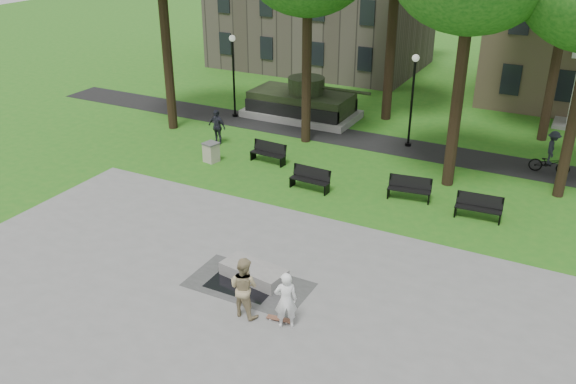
# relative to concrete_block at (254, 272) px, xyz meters

# --- Properties ---
(ground) EXTENTS (120.00, 120.00, 0.00)m
(ground) POSITION_rel_concrete_block_xyz_m (0.28, 2.05, -0.24)
(ground) COLOR #216217
(ground) RESTS_ON ground
(plaza) EXTENTS (22.00, 16.00, 0.02)m
(plaza) POSITION_rel_concrete_block_xyz_m (0.28, -2.95, -0.23)
(plaza) COLOR gray
(plaza) RESTS_ON ground
(footpath) EXTENTS (44.00, 2.60, 0.01)m
(footpath) POSITION_rel_concrete_block_xyz_m (0.28, 14.05, -0.24)
(footpath) COLOR black
(footpath) RESTS_ON ground
(building_left) EXTENTS (15.00, 10.00, 7.20)m
(building_left) POSITION_rel_concrete_block_xyz_m (-10.72, 28.55, 3.35)
(building_left) COLOR #4C443D
(building_left) RESTS_ON ground
(lamp_left) EXTENTS (0.36, 0.36, 4.73)m
(lamp_left) POSITION_rel_concrete_block_xyz_m (-9.72, 14.35, 2.55)
(lamp_left) COLOR black
(lamp_left) RESTS_ON ground
(lamp_mid) EXTENTS (0.36, 0.36, 4.73)m
(lamp_mid) POSITION_rel_concrete_block_xyz_m (0.78, 14.35, 2.55)
(lamp_mid) COLOR black
(lamp_mid) RESTS_ON ground
(tank_monument) EXTENTS (7.45, 3.40, 2.40)m
(tank_monument) POSITION_rel_concrete_block_xyz_m (-6.18, 16.05, 0.61)
(tank_monument) COLOR gray
(tank_monument) RESTS_ON ground
(puddle) EXTENTS (2.20, 1.20, 0.00)m
(puddle) POSITION_rel_concrete_block_xyz_m (-0.16, -0.61, -0.22)
(puddle) COLOR black
(puddle) RESTS_ON plaza
(concrete_block) EXTENTS (2.32, 1.30, 0.45)m
(concrete_block) POSITION_rel_concrete_block_xyz_m (0.00, 0.00, 0.00)
(concrete_block) COLOR gray
(concrete_block) RESTS_ON plaza
(skateboard) EXTENTS (0.80, 0.30, 0.07)m
(skateboard) POSITION_rel_concrete_block_xyz_m (1.83, -1.63, -0.19)
(skateboard) COLOR brown
(skateboard) RESTS_ON plaza
(skateboarder) EXTENTS (0.80, 0.73, 1.84)m
(skateboarder) POSITION_rel_concrete_block_xyz_m (2.13, -1.78, 0.70)
(skateboarder) COLOR white
(skateboarder) RESTS_ON plaza
(friend_watching) EXTENTS (1.02, 0.83, 1.95)m
(friend_watching) POSITION_rel_concrete_block_xyz_m (0.75, -1.83, 0.75)
(friend_watching) COLOR tan
(friend_watching) RESTS_ON plaza
(pedestrian_walker) EXTENTS (1.13, 0.59, 1.85)m
(pedestrian_walker) POSITION_rel_concrete_block_xyz_m (-8.12, 10.09, 0.68)
(pedestrian_walker) COLOR #22222D
(pedestrian_walker) RESTS_ON ground
(cyclist) EXTENTS (1.83, 1.05, 2.03)m
(cyclist) POSITION_rel_concrete_block_xyz_m (7.61, 13.98, 0.59)
(cyclist) COLOR black
(cyclist) RESTS_ON ground
(park_bench_0) EXTENTS (1.83, 0.64, 1.00)m
(park_bench_0) POSITION_rel_concrete_block_xyz_m (-4.52, 9.11, 0.28)
(park_bench_0) COLOR black
(park_bench_0) RESTS_ON ground
(park_bench_1) EXTENTS (1.82, 0.61, 1.00)m
(park_bench_1) POSITION_rel_concrete_block_xyz_m (-1.40, 7.23, 0.28)
(park_bench_1) COLOR black
(park_bench_1) RESTS_ON ground
(park_bench_2) EXTENTS (1.85, 0.78, 1.00)m
(park_bench_2) POSITION_rel_concrete_block_xyz_m (2.74, 8.26, 0.28)
(park_bench_2) COLOR black
(park_bench_2) RESTS_ON ground
(park_bench_3) EXTENTS (1.83, 0.65, 1.00)m
(park_bench_3) POSITION_rel_concrete_block_xyz_m (5.68, 7.83, 0.28)
(park_bench_3) COLOR black
(park_bench_3) RESTS_ON ground
(trash_bin) EXTENTS (0.79, 0.79, 0.96)m
(trash_bin) POSITION_rel_concrete_block_xyz_m (-7.02, 7.90, 0.24)
(trash_bin) COLOR #BEB49C
(trash_bin) RESTS_ON ground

